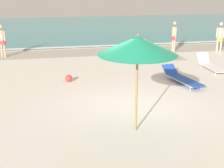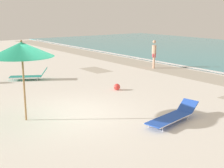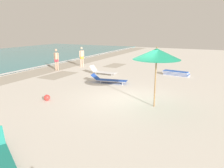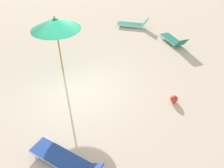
{
  "view_description": "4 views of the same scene",
  "coord_description": "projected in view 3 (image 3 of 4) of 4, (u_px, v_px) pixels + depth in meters",
  "views": [
    {
      "loc": [
        -2.49,
        -8.58,
        3.79
      ],
      "look_at": [
        -0.55,
        0.83,
        0.72
      ],
      "focal_mm": 50.0,
      "sensor_mm": 36.0,
      "label": 1
    },
    {
      "loc": [
        9.23,
        -4.63,
        3.48
      ],
      "look_at": [
        0.42,
        1.82,
        0.95
      ],
      "focal_mm": 50.0,
      "sensor_mm": 36.0,
      "label": 2
    },
    {
      "loc": [
        -9.36,
        -3.49,
        3.36
      ],
      "look_at": [
        -0.4,
        0.88,
        0.83
      ],
      "focal_mm": 35.0,
      "sensor_mm": 36.0,
      "label": 3
    },
    {
      "loc": [
        4.57,
        5.95,
        5.7
      ],
      "look_at": [
        -0.31,
        1.8,
        0.78
      ],
      "focal_mm": 35.0,
      "sensor_mm": 36.0,
      "label": 4
    }
  ],
  "objects": [
    {
      "name": "sun_lounger_near_water_left",
      "position": [
        103.0,
        72.0,
        16.42
      ],
      "size": [
        0.65,
        2.08,
        0.62
      ],
      "rotation": [
        0.0,
        0.0,
        -0.01
      ],
      "color": "white",
      "rests_on": "ground_plane"
    },
    {
      "name": "beach_ball",
      "position": [
        47.0,
        98.0,
        10.47
      ],
      "size": [
        0.29,
        0.29,
        0.29
      ],
      "color": "red",
      "rests_on": "ground_plane"
    },
    {
      "name": "beachgoer_shoreline_child",
      "position": [
        82.0,
        56.0,
        19.71
      ],
      "size": [
        0.38,
        0.32,
        1.76
      ],
      "rotation": [
        0.0,
        0.0,
        2.54
      ],
      "color": "beige",
      "rests_on": "ground_plane"
    },
    {
      "name": "ground_plane",
      "position": [
        132.0,
        102.0,
        10.49
      ],
      "size": [
        60.0,
        60.0,
        0.16
      ],
      "color": "silver"
    },
    {
      "name": "sun_lounger_beside_umbrella",
      "position": [
        109.0,
        80.0,
        13.86
      ],
      "size": [
        1.0,
        2.36,
        0.52
      ],
      "rotation": [
        0.0,
        0.0,
        0.18
      ],
      "color": "blue",
      "rests_on": "ground_plane"
    },
    {
      "name": "lounger_stack",
      "position": [
        176.0,
        73.0,
        16.06
      ],
      "size": [
        0.9,
        1.99,
        0.32
      ],
      "rotation": [
        0.0,
        0.0,
        -0.16
      ],
      "color": "blue",
      "rests_on": "ground_plane"
    },
    {
      "name": "beachgoer_wading_adult",
      "position": [
        56.0,
        58.0,
        17.94
      ],
      "size": [
        0.27,
        0.45,
        1.76
      ],
      "rotation": [
        0.0,
        0.0,
        4.83
      ],
      "color": "tan",
      "rests_on": "ground_plane"
    },
    {
      "name": "beach_umbrella",
      "position": [
        157.0,
        54.0,
        9.14
      ],
      "size": [
        2.02,
        2.02,
        2.63
      ],
      "color": "#9E7547",
      "rests_on": "ground_plane"
    }
  ]
}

